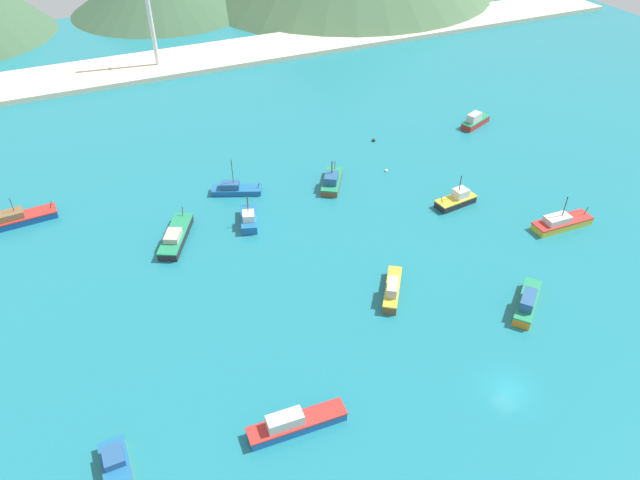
# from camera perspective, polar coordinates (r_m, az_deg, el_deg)

# --- Properties ---
(ground) EXTENTS (260.00, 280.00, 0.50)m
(ground) POSITION_cam_1_polar(r_m,az_deg,el_deg) (89.97, 5.93, -0.60)
(ground) COLOR teal
(fishing_boat_1) EXTENTS (7.77, 4.95, 2.91)m
(fishing_boat_1) POSITION_cam_1_polar(r_m,az_deg,el_deg) (127.39, 14.80, 11.10)
(fishing_boat_1) COLOR red
(fishing_boat_1) RESTS_ON ground
(fishing_boat_2) EXTENTS (11.04, 2.94, 2.59)m
(fishing_boat_2) POSITION_cam_1_polar(r_m,az_deg,el_deg) (65.97, -2.50, -17.30)
(fishing_boat_2) COLOR #1E5BA8
(fishing_boat_2) RESTS_ON ground
(fishing_boat_3) EXTENTS (8.29, 7.44, 2.87)m
(fishing_boat_3) POSITION_cam_1_polar(r_m,az_deg,el_deg) (82.83, 19.47, -5.69)
(fishing_boat_3) COLOR orange
(fishing_boat_3) RESTS_ON ground
(fishing_boat_4) EXTENTS (8.84, 5.64, 6.53)m
(fishing_boat_4) POSITION_cam_1_polar(r_m,az_deg,el_deg) (101.97, -8.22, 4.90)
(fishing_boat_4) COLOR #1E5BA8
(fishing_boat_4) RESTS_ON ground
(fishing_boat_5) EXTENTS (7.60, 10.82, 2.85)m
(fishing_boat_5) POSITION_cam_1_polar(r_m,az_deg,el_deg) (92.32, -13.81, 0.35)
(fishing_boat_5) COLOR #232328
(fishing_boat_5) RESTS_ON ground
(fishing_boat_6) EXTENTS (10.11, 3.31, 5.68)m
(fishing_boat_6) POSITION_cam_1_polar(r_m,az_deg,el_deg) (100.10, 22.33, 1.60)
(fishing_boat_6) COLOR gold
(fishing_boat_6) RESTS_ON ground
(fishing_boat_7) EXTENTS (6.47, 8.02, 2.78)m
(fishing_boat_7) POSITION_cam_1_polar(r_m,az_deg,el_deg) (80.70, 7.02, -4.75)
(fishing_boat_7) COLOR brown
(fishing_boat_7) RESTS_ON ground
(fishing_boat_8) EXTENTS (7.34, 3.45, 5.51)m
(fishing_boat_8) POSITION_cam_1_polar(r_m,az_deg,el_deg) (100.41, 13.10, 3.83)
(fishing_boat_8) COLOR #232328
(fishing_boat_8) RESTS_ON ground
(fishing_boat_9) EXTENTS (6.95, 8.54, 4.92)m
(fishing_boat_9) POSITION_cam_1_polar(r_m,az_deg,el_deg) (102.86, 1.16, 5.76)
(fishing_boat_9) COLOR brown
(fishing_boat_9) RESTS_ON ground
(fishing_boat_11) EXTENTS (4.37, 7.17, 5.23)m
(fishing_boat_11) POSITION_cam_1_polar(r_m,az_deg,el_deg) (94.00, -6.91, 2.06)
(fishing_boat_11) COLOR #1E5BA8
(fishing_boat_11) RESTS_ON ground
(fishing_boat_12) EXTENTS (11.06, 3.82, 4.70)m
(fishing_boat_12) POSITION_cam_1_polar(r_m,az_deg,el_deg) (105.11, -27.15, 1.90)
(fishing_boat_12) COLOR #14478C
(fishing_boat_12) RESTS_ON ground
(fishing_boat_13) EXTENTS (2.85, 6.99, 2.02)m
(fishing_boat_13) POSITION_cam_1_polar(r_m,az_deg,el_deg) (66.54, -19.14, -20.07)
(fishing_boat_13) COLOR orange
(fishing_boat_13) RESTS_ON ground
(buoy_0) EXTENTS (0.61, 0.61, 0.61)m
(buoy_0) POSITION_cam_1_polar(r_m,az_deg,el_deg) (108.14, 6.43, 6.69)
(buoy_0) COLOR silver
(buoy_0) RESTS_ON ground
(buoy_2) EXTENTS (0.76, 0.76, 0.76)m
(buoy_2) POSITION_cam_1_polar(r_m,az_deg,el_deg) (118.14, 5.22, 9.58)
(buoy_2) COLOR #232328
(buoy_2) RESTS_ON ground
(beach_strip) EXTENTS (247.00, 18.80, 1.20)m
(beach_strip) POSITION_cam_1_polar(r_m,az_deg,el_deg) (161.78, -9.99, 17.16)
(beach_strip) COLOR beige
(beach_strip) RESTS_ON ground
(radio_tower) EXTENTS (2.73, 2.18, 27.31)m
(radio_tower) POSITION_cam_1_polar(r_m,az_deg,el_deg) (153.76, -16.23, 20.51)
(radio_tower) COLOR silver
(radio_tower) RESTS_ON ground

